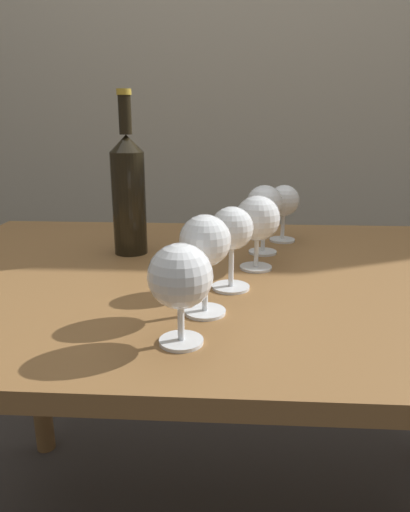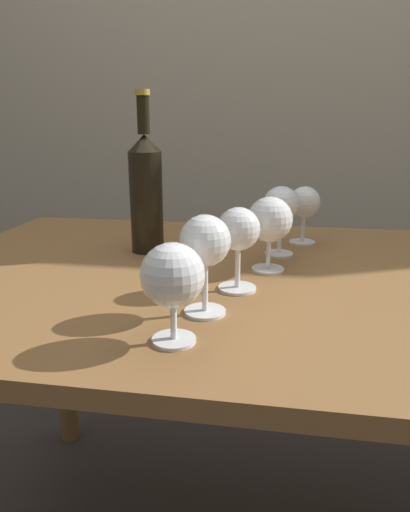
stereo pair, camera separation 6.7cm
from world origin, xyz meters
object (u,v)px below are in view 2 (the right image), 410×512
(wine_glass_chardonnay, at_px, (281,206))
(wine_glass_cabernet, at_px, (304,204))
(wine_glass_amber, at_px, (238,232))
(wine_glass_empty, at_px, (173,277))
(wine_glass_rose, at_px, (205,243))
(wine_glass_pinot, at_px, (270,221))
(wine_bottle, at_px, (146,191))

(wine_glass_chardonnay, xyz_separation_m, wine_glass_cabernet, (0.05, 0.11, -0.01))
(wine_glass_cabernet, bearing_deg, wine_glass_amber, -110.07)
(wine_glass_amber, height_order, wine_glass_cabernet, wine_glass_amber)
(wine_glass_empty, relative_size, wine_glass_rose, 0.89)
(wine_glass_amber, height_order, wine_glass_chardonnay, wine_glass_chardonnay)
(wine_glass_pinot, height_order, wine_glass_cabernet, wine_glass_pinot)
(wine_glass_pinot, relative_size, wine_glass_chardonnay, 0.97)
(wine_glass_rose, distance_m, wine_glass_pinot, 0.24)
(wine_glass_rose, xyz_separation_m, wine_glass_chardonnay, (0.11, 0.33, -0.00))
(wine_glass_rose, bearing_deg, wine_glass_amber, 70.49)
(wine_glass_pinot, bearing_deg, wine_bottle, 160.19)
(wine_glass_cabernet, height_order, wine_bottle, wine_bottle)
(wine_glass_chardonnay, bearing_deg, wine_bottle, -177.33)
(wine_glass_amber, xyz_separation_m, wine_glass_chardonnay, (0.07, 0.22, 0.00))
(wine_glass_empty, height_order, wine_glass_rose, wine_glass_rose)
(wine_glass_empty, bearing_deg, wine_glass_cabernet, 71.06)
(wine_glass_pinot, xyz_separation_m, wine_bottle, (-0.27, 0.10, 0.04))
(wine_glass_pinot, xyz_separation_m, wine_glass_chardonnay, (0.02, 0.11, 0.01))
(wine_glass_empty, distance_m, wine_glass_chardonnay, 0.45)
(wine_glass_empty, relative_size, wine_glass_chardonnay, 0.91)
(wine_glass_amber, relative_size, wine_glass_cabernet, 1.07)
(wine_bottle, bearing_deg, wine_glass_cabernet, 19.63)
(wine_glass_chardonnay, bearing_deg, wine_glass_cabernet, 63.84)
(wine_glass_pinot, bearing_deg, wine_glass_amber, -113.04)
(wine_glass_pinot, height_order, wine_bottle, wine_bottle)
(wine_glass_rose, height_order, wine_glass_chardonnay, wine_glass_rose)
(wine_glass_amber, bearing_deg, wine_glass_empty, -107.11)
(wine_glass_chardonnay, relative_size, wine_bottle, 0.44)
(wine_glass_chardonnay, height_order, wine_glass_cabernet, wine_glass_chardonnay)
(wine_glass_empty, height_order, wine_glass_amber, wine_glass_amber)
(wine_bottle, bearing_deg, wine_glass_chardonnay, 2.67)
(wine_glass_pinot, distance_m, wine_glass_chardonnay, 0.11)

